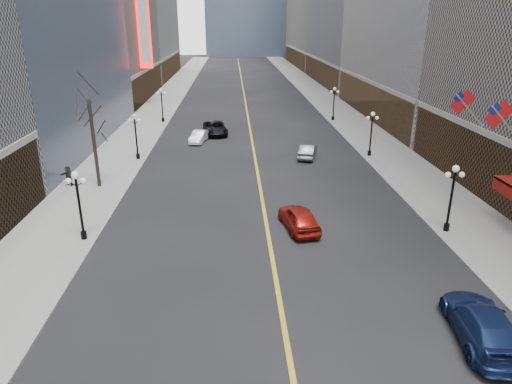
{
  "coord_description": "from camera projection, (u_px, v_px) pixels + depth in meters",
  "views": [
    {
      "loc": [
        -2.17,
        3.31,
        13.18
      ],
      "look_at": [
        -1.3,
        20.47,
        6.71
      ],
      "focal_mm": 32.0,
      "sensor_mm": 36.0,
      "label": 1
    }
  ],
  "objects": [
    {
      "name": "sidewalk_east",
      "position": [
        342.0,
        115.0,
        67.72
      ],
      "size": [
        6.0,
        230.0,
        0.15
      ],
      "primitive_type": "cube",
      "color": "gray",
      "rests_on": "ground"
    },
    {
      "name": "sidewalk_west",
      "position": [
        152.0,
        117.0,
        66.39
      ],
      "size": [
        6.0,
        230.0,
        0.15
      ],
      "primitive_type": "cube",
      "color": "gray",
      "rests_on": "ground"
    },
    {
      "name": "lane_line",
      "position": [
        246.0,
        104.0,
        76.43
      ],
      "size": [
        0.25,
        200.0,
        0.02
      ],
      "primitive_type": "cube",
      "color": "gold",
      "rests_on": "ground"
    },
    {
      "name": "streetlamp_east_1",
      "position": [
        452.0,
        192.0,
        29.23
      ],
      "size": [
        1.26,
        0.44,
        4.52
      ],
      "color": "black",
      "rests_on": "sidewalk_east"
    },
    {
      "name": "streetlamp_east_2",
      "position": [
        372.0,
        129.0,
        46.06
      ],
      "size": [
        1.26,
        0.44,
        4.52
      ],
      "color": "black",
      "rests_on": "sidewalk_east"
    },
    {
      "name": "streetlamp_east_3",
      "position": [
        334.0,
        100.0,
        62.88
      ],
      "size": [
        1.26,
        0.44,
        4.52
      ],
      "color": "black",
      "rests_on": "sidewalk_east"
    },
    {
      "name": "streetlamp_west_1",
      "position": [
        78.0,
        198.0,
        28.11
      ],
      "size": [
        1.26,
        0.44,
        4.52
      ],
      "color": "black",
      "rests_on": "sidewalk_west"
    },
    {
      "name": "streetlamp_west_2",
      "position": [
        136.0,
        132.0,
        44.94
      ],
      "size": [
        1.26,
        0.44,
        4.52
      ],
      "color": "black",
      "rests_on": "sidewalk_west"
    },
    {
      "name": "streetlamp_west_3",
      "position": [
        162.0,
        102.0,
        61.76
      ],
      "size": [
        1.26,
        0.44,
        4.52
      ],
      "color": "black",
      "rests_on": "sidewalk_west"
    },
    {
      "name": "flag_4",
      "position": [
        501.0,
        117.0,
        29.72
      ],
      "size": [
        2.87,
        0.12,
        2.87
      ],
      "color": "#B2B2B7",
      "rests_on": "ground"
    },
    {
      "name": "flag_5",
      "position": [
        464.0,
        104.0,
        34.4
      ],
      "size": [
        2.87,
        0.12,
        2.87
      ],
      "color": "#B2B2B7",
      "rests_on": "ground"
    },
    {
      "name": "theatre_marquee",
      "position": [
        144.0,
        29.0,
        71.45
      ],
      "size": [
        2.0,
        0.55,
        12.0
      ],
      "color": "red",
      "rests_on": "ground"
    },
    {
      "name": "tree_west_far",
      "position": [
        90.0,
        114.0,
        36.2
      ],
      "size": [
        3.6,
        3.6,
        7.92
      ],
      "color": "#2D231C",
      "rests_on": "sidewalk_west"
    },
    {
      "name": "car_nb_mid",
      "position": [
        199.0,
        137.0,
        52.5
      ],
      "size": [
        2.18,
        4.2,
        1.32
      ],
      "primitive_type": "imported",
      "rotation": [
        0.0,
        0.0,
        -0.21
      ],
      "color": "white",
      "rests_on": "ground"
    },
    {
      "name": "car_nb_far",
      "position": [
        215.0,
        128.0,
        56.06
      ],
      "size": [
        3.42,
        5.96,
        1.57
      ],
      "primitive_type": "imported",
      "rotation": [
        0.0,
        0.0,
        0.15
      ],
      "color": "black",
      "rests_on": "ground"
    },
    {
      "name": "car_sb_near",
      "position": [
        482.0,
        324.0,
        19.81
      ],
      "size": [
        3.03,
        5.92,
        1.65
      ],
      "primitive_type": "imported",
      "rotation": [
        0.0,
        0.0,
        3.01
      ],
      "color": "navy",
      "rests_on": "ground"
    },
    {
      "name": "car_sb_mid",
      "position": [
        299.0,
        218.0,
        30.54
      ],
      "size": [
        2.67,
        4.95,
        1.6
      ],
      "primitive_type": "imported",
      "rotation": [
        0.0,
        0.0,
        3.32
      ],
      "color": "maroon",
      "rests_on": "ground"
    },
    {
      "name": "car_sb_far",
      "position": [
        308.0,
        151.0,
        46.55
      ],
      "size": [
        2.64,
        4.58,
        1.43
      ],
      "primitive_type": "imported",
      "rotation": [
        0.0,
        0.0,
        2.86
      ],
      "color": "#52595B",
      "rests_on": "ground"
    },
    {
      "name": "ped_west_far",
      "position": [
        68.0,
        176.0,
        38.17
      ],
      "size": [
        1.59,
        1.14,
        1.69
      ],
      "primitive_type": "imported",
      "rotation": [
        0.0,
        0.0,
        -0.49
      ],
      "color": "#2C2418",
      "rests_on": "sidewalk_west"
    }
  ]
}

